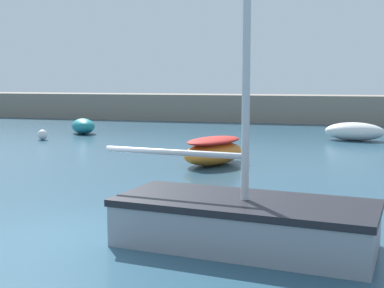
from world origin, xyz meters
name	(u,v)px	position (x,y,z in m)	size (l,w,h in m)	color
ground_plane	(71,239)	(0.00, 0.00, -0.10)	(120.00, 120.00, 0.20)	#284C60
harbor_breakwater	(275,108)	(0.00, 28.09, 0.91)	(64.06, 3.50, 1.82)	gray
fishing_dinghy_green	(83,126)	(-8.63, 16.85, 0.40)	(2.16, 2.24, 0.81)	teal
open_tender_yellow	(354,131)	(5.16, 17.53, 0.43)	(2.82, 1.55, 0.86)	white
sailboat_twin_hulled	(244,221)	(3.21, 0.20, 0.44)	(4.99, 2.38, 4.63)	gray
rowboat_with_red_cover	(214,151)	(0.54, 8.74, 0.47)	(2.28, 3.15, 0.93)	orange
mooring_buoy_white	(43,135)	(-9.08, 13.63, 0.24)	(0.49, 0.49, 0.49)	white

